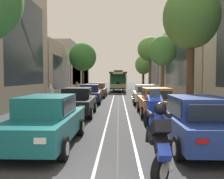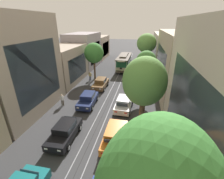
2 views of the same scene
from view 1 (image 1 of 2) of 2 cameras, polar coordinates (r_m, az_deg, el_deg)
The scene contains 20 objects.
ground_plane at distance 24.36m, azimuth 1.55°, elevation -2.20°, with size 160.00×160.00×0.00m, color #38383A.
trolley_track_rails at distance 27.49m, azimuth 1.55°, elevation -1.61°, with size 1.14×59.41×0.01m.
building_facade_left at distance 25.64m, azimuth -20.08°, elevation 7.64°, with size 5.87×51.11×10.87m.
building_facade_right at distance 26.56m, azimuth 21.73°, elevation 7.71°, with size 5.31×51.11×10.26m.
parked_car_teal_near_left at distance 7.78m, azimuth -15.75°, elevation -7.29°, with size 2.01×4.37×1.58m.
parked_car_black_second_left at distance 13.62m, azimuth -8.42°, elevation -2.87°, with size 2.07×4.39×1.58m.
parked_car_navy_mid_left at distance 20.01m, azimuth -5.44°, elevation -1.02°, with size 2.14×4.42×1.58m.
parked_car_brown_fourth_left at distance 25.76m, azimuth -3.59°, elevation -0.14°, with size 2.05×4.38×1.58m.
parked_car_blue_near_right at distance 7.81m, azimuth 19.94°, elevation -7.31°, with size 2.02×4.37×1.58m.
parked_car_orange_second_right at distance 13.90m, azimuth 10.61°, elevation -2.77°, with size 2.01×4.37×1.58m.
parked_car_white_mid_right at distance 19.85m, azimuth 7.93°, elevation -1.06°, with size 2.11×4.41×1.58m.
street_tree_kerb_left_second at distance 30.19m, azimuth -7.15°, elevation 7.85°, with size 3.43×3.22×6.60m.
street_tree_kerb_right_second at distance 15.21m, azimuth 18.73°, elevation 16.24°, with size 3.33×3.00×7.70m.
street_tree_kerb_right_mid at distance 24.76m, azimuth 12.23°, elevation 9.04°, with size 2.77×2.33×6.44m.
street_tree_kerb_right_fourth at distance 34.21m, azimuth 9.29°, elevation 9.64°, with size 3.60×3.90×8.00m.
street_tree_kerb_right_far at distance 43.09m, azimuth 7.64°, elevation 5.94°, with size 2.98×2.83×6.28m.
cable_car_trolley at distance 37.57m, azimuth 1.57°, elevation 2.13°, with size 2.67×9.15×3.28m.
motorcycle_with_rider at distance 5.16m, azimuth 10.99°, elevation -10.13°, with size 0.49×1.81×1.91m.
pedestrian_on_left_pavement at distance 19.83m, azimuth -14.75°, elevation -0.83°, with size 0.55×0.42×1.61m.
pedestrian_on_right_pavement at distance 29.16m, azimuth -8.57°, elevation 0.43°, with size 0.55×0.42×1.64m.
Camera 1 is at (0.02, -3.70, 2.16)m, focal length 37.53 mm.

